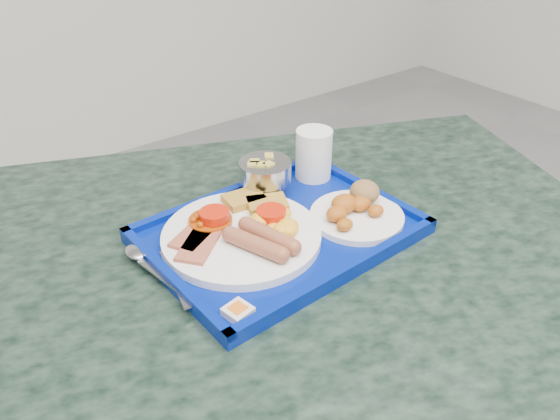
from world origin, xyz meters
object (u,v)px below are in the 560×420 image
table (266,334)px  fruit_bowl (265,172)px  main_plate (245,231)px  juice_cup (314,152)px  bread_plate (356,209)px  tray (280,232)px

table → fruit_bowl: 0.30m
main_plate → juice_cup: juice_cup is taller
table → bread_plate: size_ratio=9.02×
table → tray: (0.04, 0.01, 0.21)m
table → tray: 0.22m
table → juice_cup: size_ratio=14.99×
main_plate → fruit_bowl: 0.15m
tray → table: bearing=-167.8°
table → fruit_bowl: fruit_bowl is taller
tray → fruit_bowl: 0.14m
main_plate → bread_plate: size_ratio=1.61×
table → tray: size_ratio=3.30×
tray → bread_plate: 0.14m
main_plate → juice_cup: 0.25m
bread_plate → fruit_bowl: 0.19m
table → bread_plate: bread_plate is taller
main_plate → fruit_bowl: fruit_bowl is taller
main_plate → bread_plate: bearing=-18.5°
bread_plate → fruit_bowl: (-0.08, 0.17, 0.03)m
tray → juice_cup: bearing=33.8°
fruit_bowl → juice_cup: 0.11m
tray → juice_cup: 0.21m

